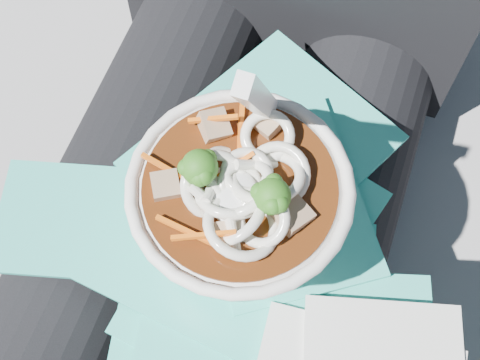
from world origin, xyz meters
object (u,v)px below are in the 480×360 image
(plastic_bag, at_px, (242,245))
(udon_bowl, at_px, (240,205))
(stone_ledge, at_px, (252,223))
(lap, at_px, (203,256))
(person_body, at_px, (237,152))

(plastic_bag, bearing_deg, udon_bowl, 120.92)
(stone_ledge, relative_size, udon_bowl, 4.97)
(plastic_bag, xyz_separation_m, udon_bowl, (-0.00, 0.01, 0.06))
(stone_ledge, xyz_separation_m, plastic_bag, (0.04, -0.15, 0.35))
(lap, height_order, udon_bowl, udon_bowl)
(stone_ledge, distance_m, lap, 0.31)
(person_body, bearing_deg, lap, -90.00)
(stone_ledge, height_order, plastic_bag, plastic_bag)
(stone_ledge, relative_size, person_body, 1.03)
(stone_ledge, distance_m, plastic_bag, 0.39)
(stone_ledge, height_order, person_body, person_body)
(stone_ledge, bearing_deg, person_body, -90.00)
(person_body, distance_m, udon_bowl, 0.14)
(plastic_bag, height_order, udon_bowl, udon_bowl)
(udon_bowl, bearing_deg, plastic_bag, -59.08)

